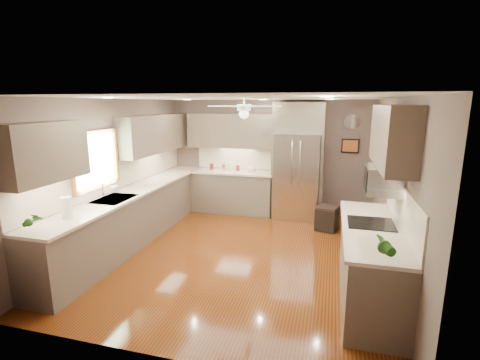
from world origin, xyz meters
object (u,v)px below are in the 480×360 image
at_px(potted_plant_right, 385,246).
at_px(bowl, 251,171).
at_px(soap_bottle, 116,188).
at_px(microwave, 383,180).
at_px(paper_towel, 67,208).
at_px(refrigerator, 298,163).
at_px(stool, 327,218).
at_px(canister_c, 230,167).
at_px(canister_b, 224,168).
at_px(potted_plant_left, 31,220).
at_px(canister_a, 212,167).
at_px(canister_d, 238,168).

relative_size(potted_plant_right, bowl, 1.58).
bearing_deg(soap_bottle, microwave, -4.28).
distance_m(bowl, paper_towel, 4.05).
bearing_deg(refrigerator, potted_plant_right, -72.73).
bearing_deg(stool, canister_c, 162.60).
bearing_deg(bowl, canister_b, 179.89).
bearing_deg(potted_plant_left, canister_a, 80.31).
bearing_deg(canister_b, paper_towel, -104.95).
distance_m(potted_plant_left, stool, 4.95).
xyz_separation_m(canister_b, potted_plant_left, (-1.02, -4.24, 0.08)).
xyz_separation_m(canister_c, refrigerator, (1.50, -0.04, 0.16)).
distance_m(canister_c, canister_d, 0.17).
relative_size(canister_d, potted_plant_left, 0.41).
relative_size(canister_b, potted_plant_left, 0.51).
height_order(potted_plant_left, refrigerator, refrigerator).
bearing_deg(canister_b, canister_c, 0.66).
height_order(soap_bottle, microwave, microwave).
height_order(canister_d, soap_bottle, soap_bottle).
bearing_deg(canister_a, canister_d, 5.93).
bearing_deg(soap_bottle, bowl, 54.42).
height_order(soap_bottle, potted_plant_right, potted_plant_right).
height_order(bowl, refrigerator, refrigerator).
distance_m(canister_c, potted_plant_left, 4.40).
distance_m(soap_bottle, refrigerator, 3.67).
height_order(canister_a, canister_c, canister_c).
distance_m(canister_a, potted_plant_right, 5.09).
relative_size(potted_plant_left, bowl, 1.55).
height_order(potted_plant_left, bowl, potted_plant_left).
relative_size(canister_c, canister_d, 1.56).
bearing_deg(canister_a, potted_plant_right, -51.53).
height_order(soap_bottle, stool, soap_bottle).
height_order(canister_a, refrigerator, refrigerator).
height_order(canister_a, paper_towel, paper_towel).
bearing_deg(microwave, stool, 107.67).
xyz_separation_m(canister_b, bowl, (0.62, -0.00, -0.05)).
bearing_deg(canister_d, bowl, -10.85).
xyz_separation_m(canister_b, canister_c, (0.15, 0.00, 0.02)).
bearing_deg(bowl, soap_bottle, -125.58).
distance_m(potted_plant_right, microwave, 1.30).
relative_size(canister_d, microwave, 0.23).
relative_size(canister_a, potted_plant_right, 0.45).
relative_size(canister_b, microwave, 0.28).
bearing_deg(paper_towel, canister_a, 79.34).
relative_size(potted_plant_right, stool, 0.66).
height_order(potted_plant_left, paper_towel, paper_towel).
relative_size(refrigerator, microwave, 4.45).
bearing_deg(stool, refrigerator, 136.20).
bearing_deg(canister_b, refrigerator, -1.28).
bearing_deg(microwave, potted_plant_right, -94.57).
relative_size(canister_a, canister_b, 0.91).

